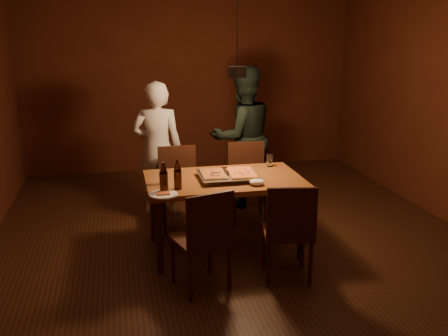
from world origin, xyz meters
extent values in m
plane|color=#3B1D10|center=(0.00, 0.00, 0.00)|extent=(6.00, 6.00, 0.00)
plane|color=#552213|center=(0.00, 3.00, 1.40)|extent=(5.00, 0.00, 5.00)
plane|color=#552213|center=(0.00, -3.00, 1.40)|extent=(5.00, 0.00, 5.00)
cube|color=brown|center=(-0.15, -0.13, 0.72)|extent=(1.50, 0.90, 0.05)
cylinder|color=#38190F|center=(-0.82, -0.50, 0.35)|extent=(0.06, 0.06, 0.70)
cylinder|color=#38190F|center=(0.52, -0.50, 0.35)|extent=(0.06, 0.06, 0.70)
cylinder|color=#38190F|center=(-0.82, 0.24, 0.35)|extent=(0.06, 0.06, 0.70)
cylinder|color=#38190F|center=(0.52, 0.24, 0.35)|extent=(0.06, 0.06, 0.70)
cube|color=#38190F|center=(-0.51, 0.52, 0.43)|extent=(0.43, 0.43, 0.04)
cube|color=#38190F|center=(-0.51, 0.71, 0.67)|extent=(0.42, 0.04, 0.45)
cube|color=#38190F|center=(0.28, 0.56, 0.43)|extent=(0.46, 0.46, 0.04)
cube|color=#38190F|center=(0.30, 0.75, 0.67)|extent=(0.42, 0.07, 0.45)
cube|color=#38190F|center=(-0.51, -0.82, 0.43)|extent=(0.52, 0.52, 0.04)
cube|color=#38190F|center=(-0.45, -1.00, 0.67)|extent=(0.41, 0.15, 0.45)
cube|color=#38190F|center=(0.27, -0.80, 0.43)|extent=(0.49, 0.49, 0.04)
cube|color=#38190F|center=(0.23, -0.99, 0.67)|extent=(0.42, 0.11, 0.45)
cube|color=silver|center=(-0.12, -0.16, 0.77)|extent=(0.57, 0.47, 0.05)
cube|color=maroon|center=(-0.26, -0.16, 0.81)|extent=(0.25, 0.37, 0.02)
cube|color=gold|center=(0.01, -0.17, 0.81)|extent=(0.28, 0.42, 0.02)
cylinder|color=black|center=(-0.76, -0.45, 0.84)|extent=(0.07, 0.07, 0.18)
cone|color=black|center=(-0.76, -0.45, 0.98)|extent=(0.07, 0.07, 0.10)
cylinder|color=black|center=(-0.63, -0.38, 0.84)|extent=(0.07, 0.07, 0.17)
cone|color=black|center=(-0.63, -0.38, 0.97)|extent=(0.07, 0.07, 0.10)
cylinder|color=silver|center=(-0.75, -0.18, 0.81)|extent=(0.08, 0.08, 0.13)
cylinder|color=silver|center=(0.40, 0.18, 0.81)|extent=(0.06, 0.06, 0.13)
cylinder|color=white|center=(-0.78, -0.53, 0.76)|extent=(0.25, 0.25, 0.02)
cube|color=gold|center=(-0.78, -0.53, 0.77)|extent=(0.11, 0.09, 0.01)
ellipsoid|color=white|center=(0.09, -0.42, 0.78)|extent=(0.14, 0.11, 0.06)
imported|color=silver|center=(-0.69, 1.05, 0.79)|extent=(0.63, 0.46, 1.58)
imported|color=black|center=(0.36, 1.17, 0.86)|extent=(0.94, 0.80, 1.72)
cylinder|color=black|center=(0.00, 0.00, 1.75)|extent=(0.18, 0.18, 0.10)
cylinder|color=black|center=(0.00, 0.00, 2.30)|extent=(0.01, 0.01, 1.00)
camera|label=1|loc=(-1.14, -4.64, 2.14)|focal=40.00mm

